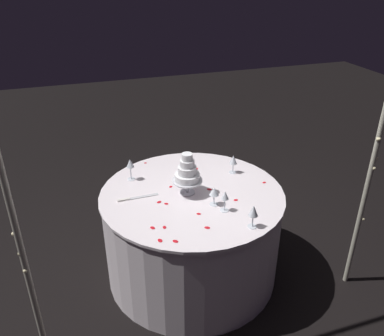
% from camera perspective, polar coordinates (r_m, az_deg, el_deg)
% --- Properties ---
extents(ground_plane, '(12.00, 12.00, 0.00)m').
position_cam_1_polar(ground_plane, '(3.37, -0.00, -14.47)').
color(ground_plane, black).
extents(decorative_arch, '(2.31, 0.06, 2.41)m').
position_cam_1_polar(decorative_arch, '(2.16, 4.09, 9.26)').
color(decorative_arch, '#B7B29E').
rests_on(decorative_arch, ground).
extents(main_table, '(1.35, 1.35, 0.75)m').
position_cam_1_polar(main_table, '(3.13, -0.00, -9.38)').
color(main_table, white).
rests_on(main_table, ground).
extents(tiered_cake, '(0.22, 0.22, 0.32)m').
position_cam_1_polar(tiered_cake, '(2.83, -0.70, -0.72)').
color(tiered_cake, silver).
rests_on(tiered_cake, main_table).
extents(wine_glass_0, '(0.06, 0.06, 0.16)m').
position_cam_1_polar(wine_glass_0, '(2.53, 8.78, -6.18)').
color(wine_glass_0, silver).
rests_on(wine_glass_0, main_table).
extents(wine_glass_1, '(0.06, 0.06, 0.17)m').
position_cam_1_polar(wine_glass_1, '(3.07, -8.84, 0.51)').
color(wine_glass_1, silver).
rests_on(wine_glass_1, main_table).
extents(wine_glass_2, '(0.06, 0.06, 0.15)m').
position_cam_1_polar(wine_glass_2, '(2.67, 4.74, -4.10)').
color(wine_glass_2, silver).
rests_on(wine_glass_2, main_table).
extents(wine_glass_3, '(0.06, 0.06, 0.15)m').
position_cam_1_polar(wine_glass_3, '(3.16, 5.92, 1.08)').
color(wine_glass_3, silver).
rests_on(wine_glass_3, main_table).
extents(wine_glass_4, '(0.07, 0.07, 0.14)m').
position_cam_1_polar(wine_glass_4, '(2.73, 3.19, -3.45)').
color(wine_glass_4, silver).
rests_on(wine_glass_4, main_table).
extents(cake_knife, '(0.30, 0.03, 0.01)m').
position_cam_1_polar(cake_knife, '(2.88, -8.11, -4.25)').
color(cake_knife, silver).
rests_on(cake_knife, main_table).
extents(rose_petal_0, '(0.04, 0.04, 0.00)m').
position_cam_1_polar(rose_petal_0, '(3.26, 0.41, 0.06)').
color(rose_petal_0, red).
rests_on(rose_petal_0, main_table).
extents(rose_petal_1, '(0.05, 0.04, 0.00)m').
position_cam_1_polar(rose_petal_1, '(2.96, 2.46, -3.02)').
color(rose_petal_1, red).
rests_on(rose_petal_1, main_table).
extents(rose_petal_2, '(0.03, 0.03, 0.00)m').
position_cam_1_polar(rose_petal_2, '(3.09, 10.30, -2.05)').
color(rose_petal_2, red).
rests_on(rose_petal_2, main_table).
extents(rose_petal_3, '(0.04, 0.03, 0.00)m').
position_cam_1_polar(rose_petal_3, '(2.68, 0.97, -6.57)').
color(rose_petal_3, red).
rests_on(rose_petal_3, main_table).
extents(rose_petal_4, '(0.04, 0.03, 0.00)m').
position_cam_1_polar(rose_petal_4, '(2.99, -3.06, -2.69)').
color(rose_petal_4, red).
rests_on(rose_petal_4, main_table).
extents(rose_petal_5, '(0.03, 0.04, 0.00)m').
position_cam_1_polar(rose_petal_5, '(2.46, -4.59, -10.30)').
color(rose_petal_5, red).
rests_on(rose_petal_5, main_table).
extents(rose_petal_6, '(0.04, 0.04, 0.00)m').
position_cam_1_polar(rose_petal_6, '(2.45, -2.39, -10.42)').
color(rose_petal_6, red).
rests_on(rose_petal_6, main_table).
extents(rose_petal_7, '(0.03, 0.02, 0.00)m').
position_cam_1_polar(rose_petal_7, '(3.36, -6.68, 0.72)').
color(rose_petal_7, red).
rests_on(rose_petal_7, main_table).
extents(rose_petal_8, '(0.03, 0.04, 0.00)m').
position_cam_1_polar(rose_petal_8, '(3.24, 0.66, -0.09)').
color(rose_petal_8, red).
rests_on(rose_petal_8, main_table).
extents(rose_petal_9, '(0.02, 0.03, 0.00)m').
position_cam_1_polar(rose_petal_9, '(2.57, -3.96, -8.46)').
color(rose_petal_9, red).
rests_on(rose_petal_9, main_table).
extents(rose_petal_10, '(0.05, 0.04, 0.00)m').
position_cam_1_polar(rose_petal_10, '(2.56, 2.19, -8.53)').
color(rose_petal_10, red).
rests_on(rose_petal_10, main_table).
extents(rose_petal_11, '(0.04, 0.04, 0.00)m').
position_cam_1_polar(rose_petal_11, '(2.79, -3.70, -5.12)').
color(rose_petal_11, red).
rests_on(rose_petal_11, main_table).
extents(rose_petal_12, '(0.04, 0.04, 0.00)m').
position_cam_1_polar(rose_petal_12, '(2.57, -5.66, -8.51)').
color(rose_petal_12, red).
rests_on(rose_petal_12, main_table).
extents(rose_petal_13, '(0.04, 0.04, 0.00)m').
position_cam_1_polar(rose_petal_13, '(2.82, -4.72, -4.87)').
color(rose_petal_13, red).
rests_on(rose_petal_13, main_table).
extents(rose_petal_14, '(0.03, 0.02, 0.00)m').
position_cam_1_polar(rose_petal_14, '(2.85, 6.29, -4.57)').
color(rose_petal_14, red).
rests_on(rose_petal_14, main_table).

